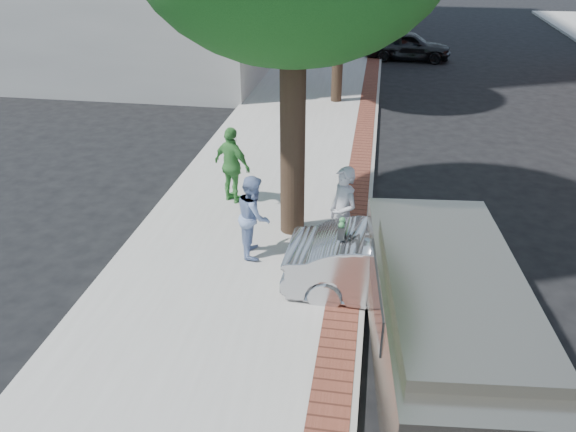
% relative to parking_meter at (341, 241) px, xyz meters
% --- Properties ---
extents(ground, '(120.00, 120.00, 0.00)m').
position_rel_parking_meter_xyz_m(ground, '(-0.60, 0.24, -1.21)').
color(ground, black).
rests_on(ground, ground).
extents(sidewalk, '(5.00, 60.00, 0.15)m').
position_rel_parking_meter_xyz_m(sidewalk, '(-2.10, 8.24, -1.13)').
color(sidewalk, '#9E9991').
rests_on(sidewalk, ground).
extents(brick_strip, '(0.60, 60.00, 0.01)m').
position_rel_parking_meter_xyz_m(brick_strip, '(0.10, 8.24, -1.05)').
color(brick_strip, brown).
rests_on(brick_strip, sidewalk).
extents(curb, '(0.10, 60.00, 0.15)m').
position_rel_parking_meter_xyz_m(curb, '(0.45, 8.24, -1.13)').
color(curb, gray).
rests_on(curb, ground).
extents(office_base, '(18.20, 22.20, 4.00)m').
position_rel_parking_meter_xyz_m(office_base, '(-13.60, 22.24, 0.79)').
color(office_base, gray).
rests_on(office_base, ground).
extents(signal_near, '(0.70, 0.15, 3.80)m').
position_rel_parking_meter_xyz_m(signal_near, '(0.30, 22.24, 1.05)').
color(signal_near, black).
rests_on(signal_near, ground).
extents(parking_meter, '(0.12, 0.32, 1.47)m').
position_rel_parking_meter_xyz_m(parking_meter, '(0.00, 0.00, 0.00)').
color(parking_meter, gray).
rests_on(parking_meter, sidewalk).
extents(person_gray, '(0.81, 0.85, 1.95)m').
position_rel_parking_meter_xyz_m(person_gray, '(-0.05, 1.16, -0.08)').
color(person_gray, '#AFAFB4').
rests_on(person_gray, sidewalk).
extents(person_officer, '(0.79, 0.93, 1.70)m').
position_rel_parking_meter_xyz_m(person_officer, '(-1.80, 1.06, -0.21)').
color(person_officer, '#7E94C2').
rests_on(person_officer, sidewalk).
extents(person_green, '(1.17, 0.93, 1.85)m').
position_rel_parking_meter_xyz_m(person_green, '(-2.82, 3.32, -0.13)').
color(person_green, '#479A46').
rests_on(person_green, sidewalk).
extents(sedan_silver, '(4.03, 1.49, 1.32)m').
position_rel_parking_meter_xyz_m(sedan_silver, '(1.00, 0.12, -0.55)').
color(sedan_silver, '#AEAFB5').
rests_on(sedan_silver, ground).
extents(bg_car, '(4.20, 1.87, 1.41)m').
position_rel_parking_meter_xyz_m(bg_car, '(1.74, 20.42, -0.50)').
color(bg_car, black).
rests_on(bg_car, ground).
extents(van, '(2.49, 5.44, 1.95)m').
position_rel_parking_meter_xyz_m(van, '(1.65, -1.65, -0.14)').
color(van, gray).
rests_on(van, ground).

